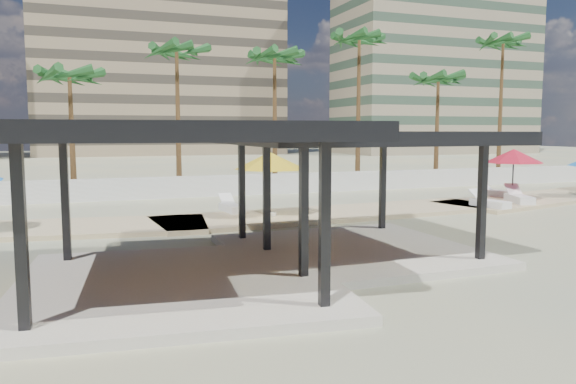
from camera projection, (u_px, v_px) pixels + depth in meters
name	position (u px, v px, depth m)	size (l,w,h in m)	color
ground	(376.00, 250.00, 17.67)	(200.00, 200.00, 0.00)	tan
promenade	(331.00, 212.00, 25.50)	(44.45, 7.97, 0.24)	#C6B284
boundary_wall	(240.00, 185.00, 32.51)	(56.00, 0.30, 1.20)	silver
building_mid	(159.00, 65.00, 90.18)	(38.00, 16.00, 30.40)	#847259
building_east	(435.00, 50.00, 93.93)	(32.00, 15.00, 36.40)	gray
pavilion_central	(351.00, 182.00, 16.81)	(7.38, 7.38, 3.71)	beige
pavilion_west	(175.00, 191.00, 13.09)	(8.50, 8.50, 3.91)	beige
umbrella_b	(270.00, 161.00, 23.40)	(3.72, 3.72, 2.68)	beige
umbrella_c	(514.00, 156.00, 28.72)	(3.61, 3.61, 2.63)	beige
lounger_a	(232.00, 208.00, 24.78)	(0.80, 1.99, 0.74)	white
lounger_b	(489.00, 203.00, 26.30)	(0.97, 2.13, 0.77)	white
lounger_c	(497.00, 193.00, 30.63)	(1.49, 2.18, 0.79)	white
lounger_d	(519.00, 198.00, 27.96)	(1.49, 2.39, 0.86)	white
palm_c	(70.00, 80.00, 30.70)	(3.00, 3.00, 7.57)	brown
palm_d	(177.00, 57.00, 33.36)	(3.00, 3.00, 9.27)	brown
palm_e	(275.00, 62.00, 34.99)	(3.00, 3.00, 9.14)	brown
palm_f	(359.00, 45.00, 37.10)	(3.00, 3.00, 10.61)	brown
palm_g	(438.00, 83.00, 39.06)	(3.00, 3.00, 8.14)	brown
palm_h	(503.00, 49.00, 41.41)	(3.00, 3.00, 11.06)	brown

